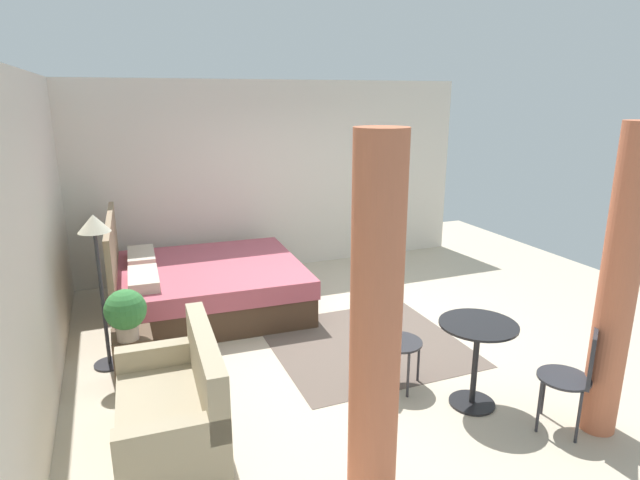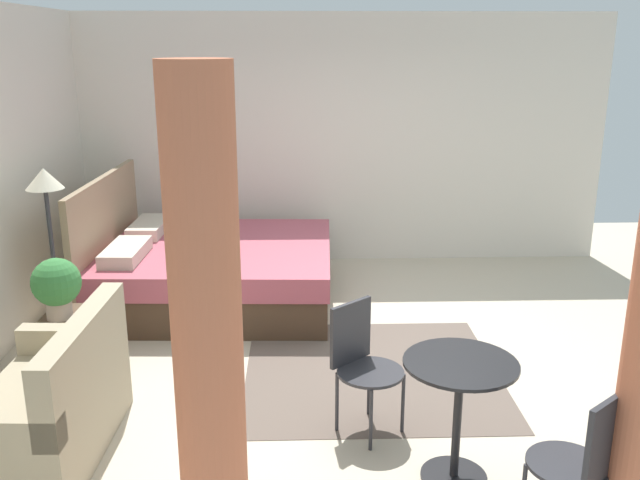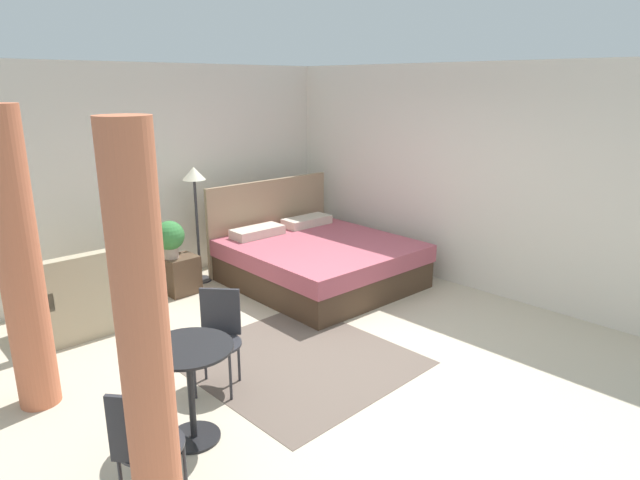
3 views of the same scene
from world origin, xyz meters
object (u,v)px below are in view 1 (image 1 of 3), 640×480
object	(u,v)px
potted_plant	(126,312)
balcony_table	(476,349)
floor_lamp	(96,246)
cafe_chair_near_couch	(577,371)
bed	(205,285)
cafe_chair_near_window	(389,332)
couch	(175,413)
nightstand	(134,358)

from	to	relation	value
potted_plant	balcony_table	size ratio (longest dim) A/B	0.62
floor_lamp	balcony_table	distance (m)	3.56
potted_plant	cafe_chair_near_couch	xyz separation A→B (m)	(-2.00, -3.21, -0.21)
bed	potted_plant	xyz separation A→B (m)	(-1.59, 0.95, 0.43)
balcony_table	cafe_chair_near_window	bearing A→B (deg)	40.82
floor_lamp	bed	bearing A→B (deg)	-46.66
couch	cafe_chair_near_window	world-z (taller)	couch
nightstand	cafe_chair_near_couch	bearing A→B (deg)	-123.42
potted_plant	cafe_chair_near_window	world-z (taller)	potted_plant
couch	balcony_table	xyz separation A→B (m)	(-0.33, -2.46, 0.22)
nightstand	potted_plant	bearing A→B (deg)	163.60
cafe_chair_near_window	cafe_chair_near_couch	distance (m)	1.55
bed	nightstand	world-z (taller)	bed
couch	potted_plant	bearing A→B (deg)	14.22
couch	nightstand	size ratio (longest dim) A/B	2.78
couch	nightstand	world-z (taller)	couch
bed	couch	world-z (taller)	bed
cafe_chair_near_window	potted_plant	bearing A→B (deg)	70.03
couch	cafe_chair_near_couch	xyz separation A→B (m)	(-0.94, -2.94, 0.22)
potted_plant	cafe_chair_near_couch	bearing A→B (deg)	-121.91
cafe_chair_near_window	cafe_chair_near_couch	xyz separation A→B (m)	(-1.19, -0.99, 0.02)
cafe_chair_near_couch	balcony_table	bearing A→B (deg)	38.71
couch	potted_plant	distance (m)	1.18
cafe_chair_near_window	bed	bearing A→B (deg)	27.83
couch	floor_lamp	distance (m)	1.88
couch	floor_lamp	size ratio (longest dim) A/B	0.87
couch	balcony_table	world-z (taller)	couch
nightstand	cafe_chair_near_window	world-z (taller)	cafe_chair_near_window
floor_lamp	cafe_chair_near_window	xyz separation A→B (m)	(-1.32, -2.41, -0.72)
bed	floor_lamp	size ratio (longest dim) A/B	1.50
couch	potted_plant	xyz separation A→B (m)	(1.06, 0.27, 0.44)
cafe_chair_near_window	cafe_chair_near_couch	bearing A→B (deg)	-140.23
cafe_chair_near_couch	cafe_chair_near_window	bearing A→B (deg)	39.77
potted_plant	balcony_table	world-z (taller)	potted_plant
bed	floor_lamp	distance (m)	1.82
balcony_table	cafe_chair_near_couch	xyz separation A→B (m)	(-0.60, -0.48, 0.00)
couch	cafe_chair_near_window	distance (m)	1.98
bed	cafe_chair_near_couch	bearing A→B (deg)	-147.83
potted_plant	cafe_chair_near_window	distance (m)	2.37
cafe_chair_near_couch	bed	bearing A→B (deg)	32.17
couch	balcony_table	distance (m)	2.49
balcony_table	cafe_chair_near_window	distance (m)	0.78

